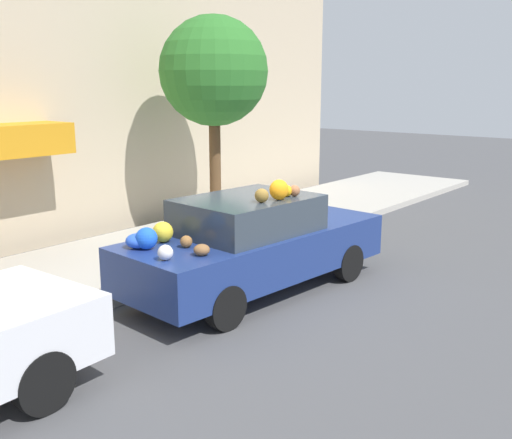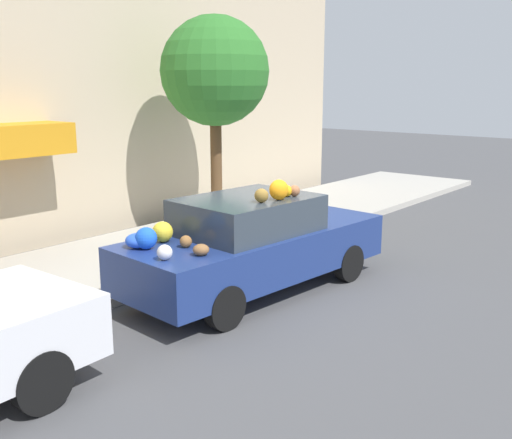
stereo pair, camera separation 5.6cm
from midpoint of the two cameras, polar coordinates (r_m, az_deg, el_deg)
name	(u,v)px [view 1 (the left image)]	position (r m, az deg, el deg)	size (l,w,h in m)	color
ground_plane	(257,290)	(9.36, -0.08, -6.76)	(60.00, 60.00, 0.00)	#4C4C4F
sidewalk_curb	(143,255)	(11.16, -10.87, -3.35)	(24.00, 3.20, 0.14)	#B2ADA3
building_facade	(55,96)	(12.43, -18.75, 11.05)	(18.00, 1.20, 5.90)	#C6B293
street_tree	(214,72)	(12.57, -4.18, 13.81)	(2.23, 2.23, 4.36)	brown
fire_hydrant	(156,251)	(9.86, -9.62, -2.93)	(0.20, 0.20, 0.70)	#B2B2B7
art_car	(253,243)	(9.10, -0.42, -2.24)	(4.54, 1.99, 1.79)	navy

